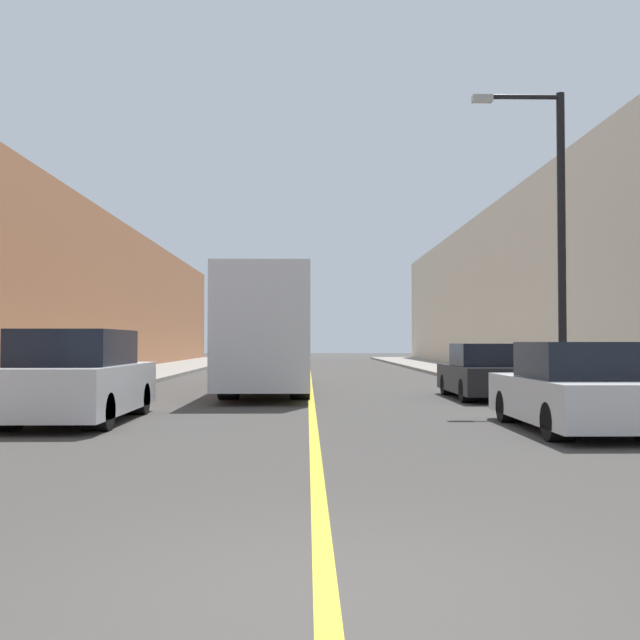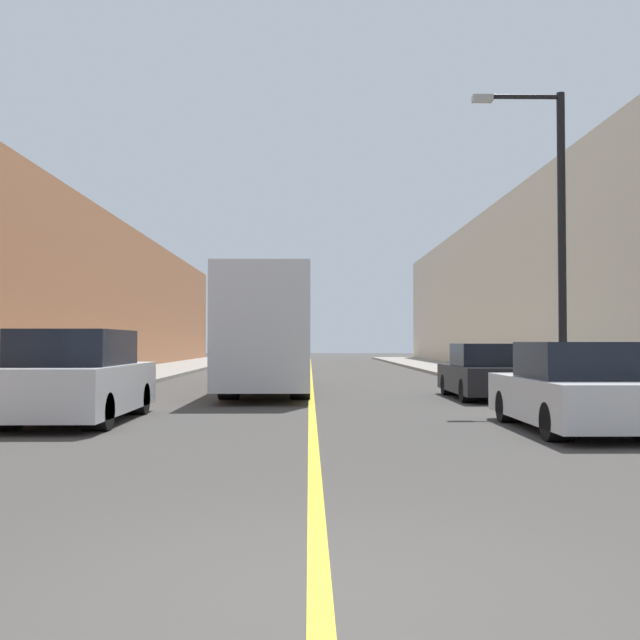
{
  "view_description": "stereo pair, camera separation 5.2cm",
  "coord_description": "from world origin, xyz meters",
  "px_view_note": "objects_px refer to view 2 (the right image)",
  "views": [
    {
      "loc": [
        -0.12,
        -4.6,
        1.57
      ],
      "look_at": [
        0.2,
        13.73,
        2.11
      ],
      "focal_mm": 42.0,
      "sensor_mm": 36.0,
      "label": 1
    },
    {
      "loc": [
        -0.07,
        -4.6,
        1.57
      ],
      "look_at": [
        0.2,
        13.73,
        2.11
      ],
      "focal_mm": 42.0,
      "sensor_mm": 36.0,
      "label": 2
    }
  ],
  "objects_px": {
    "parked_suv_left": "(78,379)",
    "car_right_mid": "(484,374)",
    "bus": "(272,331)",
    "street_lamp_right": "(554,225)",
    "car_right_near": "(573,391)"
  },
  "relations": [
    {
      "from": "car_right_near",
      "to": "car_right_mid",
      "type": "relative_size",
      "value": 1.05
    },
    {
      "from": "bus",
      "to": "parked_suv_left",
      "type": "bearing_deg",
      "value": -109.01
    },
    {
      "from": "car_right_near",
      "to": "parked_suv_left",
      "type": "bearing_deg",
      "value": 170.19
    },
    {
      "from": "car_right_near",
      "to": "car_right_mid",
      "type": "height_order",
      "value": "car_right_near"
    },
    {
      "from": "parked_suv_left",
      "to": "car_right_mid",
      "type": "bearing_deg",
      "value": 32.34
    },
    {
      "from": "bus",
      "to": "car_right_mid",
      "type": "relative_size",
      "value": 2.86
    },
    {
      "from": "car_right_mid",
      "to": "car_right_near",
      "type": "bearing_deg",
      "value": -91.63
    },
    {
      "from": "street_lamp_right",
      "to": "bus",
      "type": "bearing_deg",
      "value": 140.49
    },
    {
      "from": "bus",
      "to": "car_right_mid",
      "type": "height_order",
      "value": "bus"
    },
    {
      "from": "bus",
      "to": "street_lamp_right",
      "type": "relative_size",
      "value": 1.64
    },
    {
      "from": "parked_suv_left",
      "to": "car_right_mid",
      "type": "distance_m",
      "value": 11.1
    },
    {
      "from": "bus",
      "to": "car_right_near",
      "type": "relative_size",
      "value": 2.74
    },
    {
      "from": "parked_suv_left",
      "to": "street_lamp_right",
      "type": "height_order",
      "value": "street_lamp_right"
    },
    {
      "from": "parked_suv_left",
      "to": "car_right_near",
      "type": "distance_m",
      "value": 9.3
    },
    {
      "from": "car_right_near",
      "to": "street_lamp_right",
      "type": "distance_m",
      "value": 6.57
    }
  ]
}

